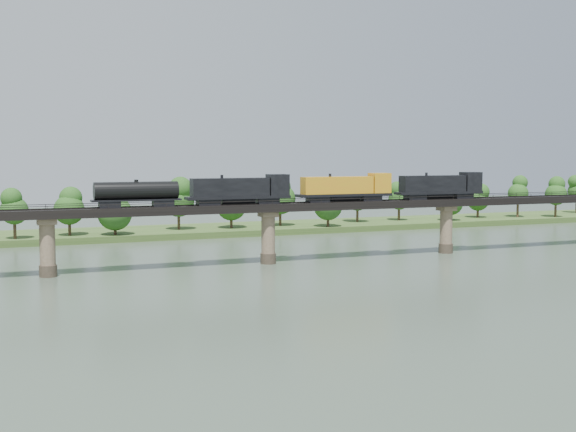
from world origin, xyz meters
name	(u,v)px	position (x,y,z in m)	size (l,w,h in m)	color
ground	(336,291)	(0.00, 0.00, 0.00)	(400.00, 400.00, 0.00)	#354436
far_bank	(196,231)	(0.00, 85.00, 0.80)	(300.00, 24.00, 1.60)	#314B1E
bridge	(268,235)	(0.00, 30.00, 5.46)	(236.00, 30.00, 11.50)	#473A2D
bridge_superstructure	(268,202)	(0.00, 30.00, 11.79)	(220.00, 4.90, 0.75)	black
far_treeline	(168,202)	(-8.21, 80.52, 8.83)	(289.06, 17.54, 13.60)	#382619
freight_train	(311,189)	(8.92, 30.00, 14.15)	(80.68, 3.14, 5.55)	black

